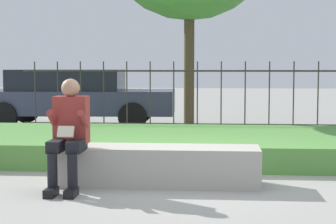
% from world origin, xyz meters
% --- Properties ---
extents(ground_plane, '(60.00, 60.00, 0.00)m').
position_xyz_m(ground_plane, '(0.00, 0.00, 0.00)').
color(ground_plane, '#9E9B93').
extents(stone_bench, '(2.35, 0.59, 0.45)m').
position_xyz_m(stone_bench, '(-0.34, 0.00, 0.20)').
color(stone_bench, '#ADA89E').
rests_on(stone_bench, ground_plane).
extents(person_seated_reader, '(0.42, 0.73, 1.25)m').
position_xyz_m(person_seated_reader, '(-1.32, -0.33, 0.68)').
color(person_seated_reader, black).
rests_on(person_seated_reader, ground_plane).
extents(grass_berm, '(8.74, 2.95, 0.35)m').
position_xyz_m(grass_berm, '(0.00, 2.17, 0.17)').
color(grass_berm, '#569342').
rests_on(grass_berm, ground_plane).
extents(iron_fence, '(6.74, 0.03, 1.49)m').
position_xyz_m(iron_fence, '(-0.00, 4.13, 0.78)').
color(iron_fence, '#332D28').
rests_on(iron_fence, ground_plane).
extents(car_parked_left, '(4.63, 2.06, 1.32)m').
position_xyz_m(car_parked_left, '(-2.93, 6.28, 0.71)').
color(car_parked_left, '#383D56').
rests_on(car_parked_left, ground_plane).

